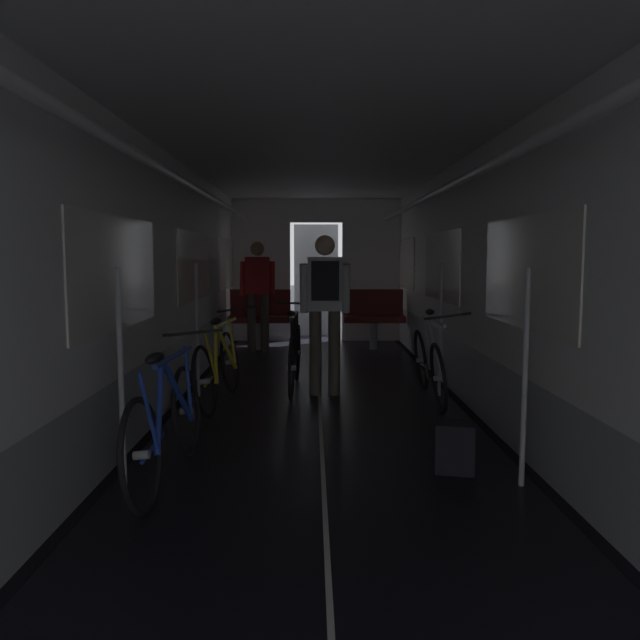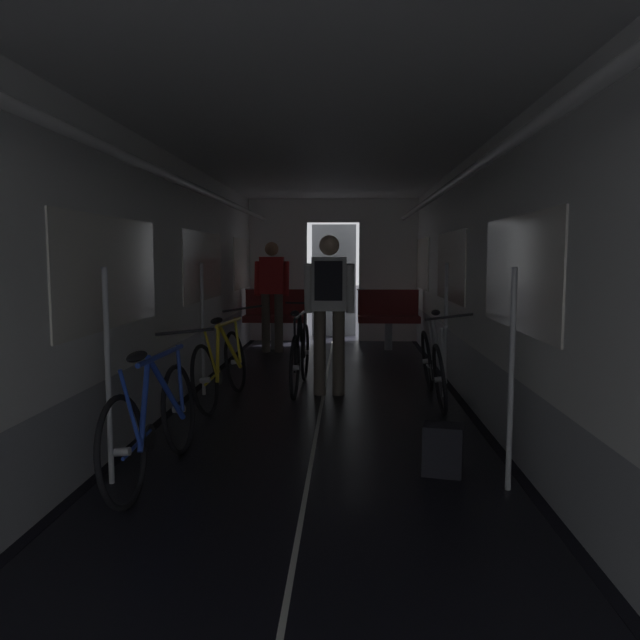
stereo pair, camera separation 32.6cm
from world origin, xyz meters
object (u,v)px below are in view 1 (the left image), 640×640
at_px(bicycle_silver, 430,363).
at_px(bicycle_black_in_aisle, 295,355).
at_px(bicycle_blue, 167,423).
at_px(backpack_on_floor, 455,447).
at_px(bicycle_yellow, 219,367).
at_px(bench_seat_far_right, 373,313).
at_px(person_standing_near_bench, 258,289).
at_px(person_cyclist_aisle, 325,300).
at_px(bench_seat_far_left, 260,313).

xyz_separation_m(bicycle_silver, bicycle_black_in_aisle, (-1.39, 0.52, 0.00)).
distance_m(bicycle_blue, backpack_on_floor, 1.94).
xyz_separation_m(bicycle_blue, backpack_on_floor, (1.92, 0.14, -0.21)).
relative_size(bicycle_yellow, bicycle_silver, 1.00).
bearing_deg(bench_seat_far_right, bicycle_yellow, -116.89).
height_order(bench_seat_far_right, bicycle_black_in_aisle, bench_seat_far_right).
height_order(bicycle_yellow, bicycle_black_in_aisle, bicycle_yellow).
xyz_separation_m(person_standing_near_bench, backpack_on_floor, (1.80, -5.33, -0.81)).
xyz_separation_m(bicycle_blue, bicycle_silver, (2.14, 2.26, -0.00)).
bearing_deg(person_standing_near_bench, person_cyclist_aisle, -72.01).
height_order(bicycle_silver, backpack_on_floor, bicycle_silver).
distance_m(bicycle_yellow, bicycle_silver, 2.13).
bearing_deg(bicycle_yellow, bicycle_blue, -90.56).
bearing_deg(backpack_on_floor, person_cyclist_aisle, 109.47).
relative_size(bench_seat_far_right, bicycle_black_in_aisle, 0.58).
relative_size(bicycle_blue, person_cyclist_aisle, 1.00).
bearing_deg(bicycle_blue, person_cyclist_aisle, 66.77).
bearing_deg(bicycle_black_in_aisle, person_cyclist_aisle, -39.31).
xyz_separation_m(bench_seat_far_left, backpack_on_floor, (1.80, -5.71, -0.40)).
xyz_separation_m(bicycle_black_in_aisle, backpack_on_floor, (1.17, -2.64, -0.21)).
xyz_separation_m(bicycle_blue, person_standing_near_bench, (0.12, 5.48, 0.59)).
distance_m(person_cyclist_aisle, bicycle_black_in_aisle, 0.76).
distance_m(bench_seat_far_left, backpack_on_floor, 6.00).
relative_size(bicycle_black_in_aisle, backpack_on_floor, 4.97).
xyz_separation_m(bench_seat_far_left, person_standing_near_bench, (0.00, -0.38, 0.41)).
bearing_deg(bicycle_silver, bicycle_blue, -133.42).
distance_m(bench_seat_far_left, bicycle_silver, 4.13).
relative_size(bench_seat_far_left, backpack_on_floor, 2.89).
relative_size(bicycle_yellow, backpack_on_floor, 4.99).
distance_m(bench_seat_far_right, person_standing_near_bench, 1.88).
bearing_deg(bench_seat_far_left, person_standing_near_bench, -89.59).
distance_m(bicycle_yellow, bicycle_blue, 2.11).
height_order(person_cyclist_aisle, person_standing_near_bench, same).
height_order(bicycle_blue, person_standing_near_bench, person_standing_near_bench).
bearing_deg(bicycle_black_in_aisle, bicycle_yellow, -137.53).
distance_m(bench_seat_far_left, person_standing_near_bench, 0.55).
bearing_deg(bicycle_black_in_aisle, backpack_on_floor, -66.18).
bearing_deg(bench_seat_far_left, bicycle_yellow, -91.47).
height_order(bench_seat_far_right, backpack_on_floor, bench_seat_far_right).
bearing_deg(bicycle_silver, bicycle_yellow, -175.99).
relative_size(person_cyclist_aisle, bicycle_black_in_aisle, 1.00).
relative_size(bench_seat_far_left, bicycle_silver, 0.58).
distance_m(bench_seat_far_left, bench_seat_far_right, 1.80).
xyz_separation_m(bicycle_black_in_aisle, person_standing_near_bench, (-0.63, 2.69, 0.59)).
height_order(bench_seat_far_right, person_standing_near_bench, person_standing_near_bench).
bearing_deg(person_cyclist_aisle, bicycle_black_in_aisle, 140.69).
bearing_deg(person_standing_near_bench, bicycle_black_in_aisle, -76.75).
bearing_deg(backpack_on_floor, person_standing_near_bench, 108.65).
distance_m(bench_seat_far_right, bicycle_silver, 3.60).
height_order(bench_seat_far_left, backpack_on_floor, bench_seat_far_left).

